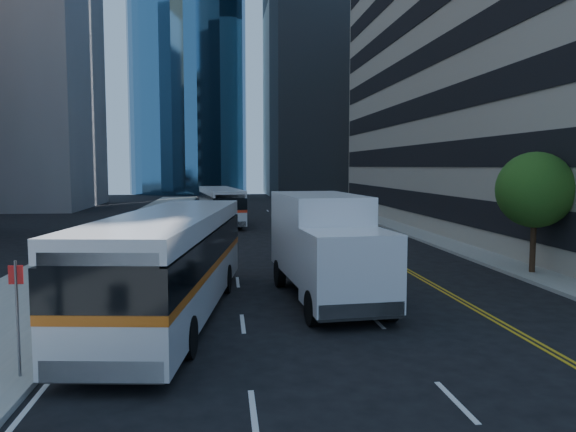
{
  "coord_description": "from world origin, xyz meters",
  "views": [
    {
      "loc": [
        -4.01,
        -14.25,
        4.63
      ],
      "look_at": [
        -1.66,
        6.29,
        2.8
      ],
      "focal_mm": 35.0,
      "sensor_mm": 36.0,
      "label": 1
    }
  ],
  "objects_px": {
    "street_tree": "(535,190)",
    "bus_front": "(171,260)",
    "box_truck": "(326,245)",
    "bus_rear": "(221,205)"
  },
  "relations": [
    {
      "from": "street_tree",
      "to": "bus_front",
      "type": "relative_size",
      "value": 0.4
    },
    {
      "from": "street_tree",
      "to": "box_truck",
      "type": "xyz_separation_m",
      "value": [
        -9.53,
        -3.38,
        -1.73
      ]
    },
    {
      "from": "street_tree",
      "to": "bus_rear",
      "type": "height_order",
      "value": "street_tree"
    },
    {
      "from": "bus_front",
      "to": "box_truck",
      "type": "distance_m",
      "value": 5.35
    },
    {
      "from": "street_tree",
      "to": "bus_front",
      "type": "bearing_deg",
      "value": -161.22
    },
    {
      "from": "street_tree",
      "to": "bus_rear",
      "type": "relative_size",
      "value": 0.45
    },
    {
      "from": "bus_front",
      "to": "box_truck",
      "type": "height_order",
      "value": "box_truck"
    },
    {
      "from": "street_tree",
      "to": "box_truck",
      "type": "distance_m",
      "value": 10.26
    },
    {
      "from": "street_tree",
      "to": "box_truck",
      "type": "relative_size",
      "value": 0.66
    },
    {
      "from": "bus_front",
      "to": "street_tree",
      "type": "bearing_deg",
      "value": 26.37
    }
  ]
}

